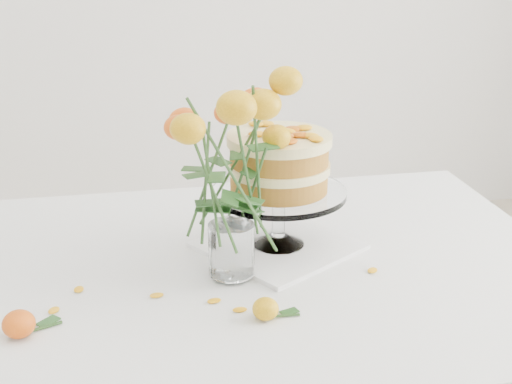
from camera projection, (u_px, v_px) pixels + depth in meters
table at (215, 303)px, 1.44m from camera, size 1.43×0.93×0.76m
napkin at (278, 246)px, 1.49m from camera, size 0.38×0.38×0.01m
cake_stand at (279, 169)px, 1.43m from camera, size 0.28×0.28×0.25m
rose_vase at (230, 149)px, 1.28m from camera, size 0.36×0.36×0.44m
loose_rose_near at (266, 309)px, 1.22m from camera, size 0.08×0.05×0.04m
loose_rose_far at (19, 324)px, 1.16m from camera, size 0.09×0.06×0.05m
stray_petal_a at (157, 295)px, 1.30m from camera, size 0.03×0.02×0.00m
stray_petal_b at (214, 301)px, 1.28m from camera, size 0.03×0.02×0.00m
stray_petal_c at (240, 310)px, 1.25m from camera, size 0.03×0.02×0.00m
stray_petal_d at (79, 290)px, 1.32m from camera, size 0.03×0.02×0.00m
stray_petal_e at (54, 311)px, 1.25m from camera, size 0.03×0.02×0.00m
stray_petal_f at (372, 271)px, 1.39m from camera, size 0.03×0.02×0.00m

